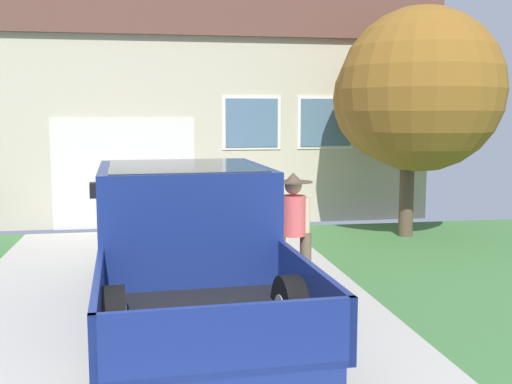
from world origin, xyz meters
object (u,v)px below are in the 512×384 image
front_yard_tree (411,93)px  house_with_garage (185,104)px  pickup_truck (184,243)px  person_with_hat (293,225)px  handbag (300,285)px

front_yard_tree → house_with_garage: bearing=128.3°
pickup_truck → person_with_hat: size_ratio=3.50×
pickup_truck → house_with_garage: bearing=84.0°
pickup_truck → house_with_garage: size_ratio=0.52×
handbag → front_yard_tree: (2.97, 3.52, 2.57)m
front_yard_tree → pickup_truck: bearing=-140.6°
front_yard_tree → person_with_hat: bearing=-132.2°
handbag → front_yard_tree: bearing=49.8°
pickup_truck → handbag: (1.48, 0.14, -0.64)m
house_with_garage → front_yard_tree: house_with_garage is taller
house_with_garage → front_yard_tree: 6.36m
pickup_truck → front_yard_tree: 6.08m
person_with_hat → handbag: size_ratio=3.64×
handbag → front_yard_tree: front_yard_tree is taller
house_with_garage → pickup_truck: bearing=-93.4°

